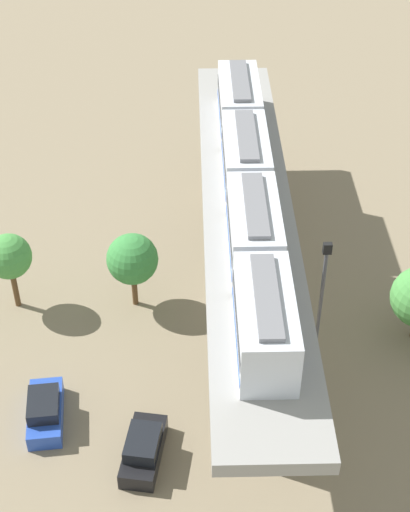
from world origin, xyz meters
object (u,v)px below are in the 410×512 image
Objects in this scene: parked_car_blue at (45,411)px; parked_car_black at (143,449)px; train at (250,192)px; signal_post at (319,312)px; tree_mid_lot at (9,257)px; tree_far_corner at (132,259)px.

parked_car_black is at bearing 148.54° from parked_car_blue.
train is 15.06m from parked_car_black.
train is 7.83m from signal_post.
signal_post is (-17.80, 7.07, 1.70)m from tree_mid_lot.
parked_car_black is 1.02× the size of parked_car_blue.
tree_mid_lot is 0.53× the size of signal_post.
tree_mid_lot is at bearing -45.37° from parked_car_black.
parked_car_blue is at bearing 36.39° from train.
tree_far_corner is at bearing 179.85° from tree_mid_lot.
parked_car_black is 11.61m from signal_post.
train is 2.69× the size of signal_post.
signal_post reaches higher than parked_car_blue.
train is at bearing -60.91° from signal_post.
tree_mid_lot is (14.40, -0.96, -5.22)m from train.
signal_post is (-14.75, -2.25, 4.89)m from parked_car_blue.
parked_car_blue is at bearing -16.61° from parked_car_black.
signal_post is (-9.32, -4.88, 4.89)m from parked_car_black.
signal_post reaches higher than tree_far_corner.
train is at bearing -109.01° from parked_car_black.
train is 6.30× the size of parked_car_blue.
train reaches higher than signal_post.
parked_car_black is 0.82× the size of tree_mid_lot.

